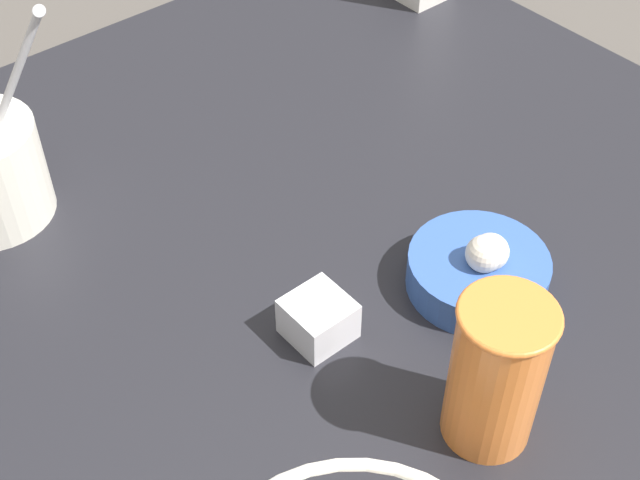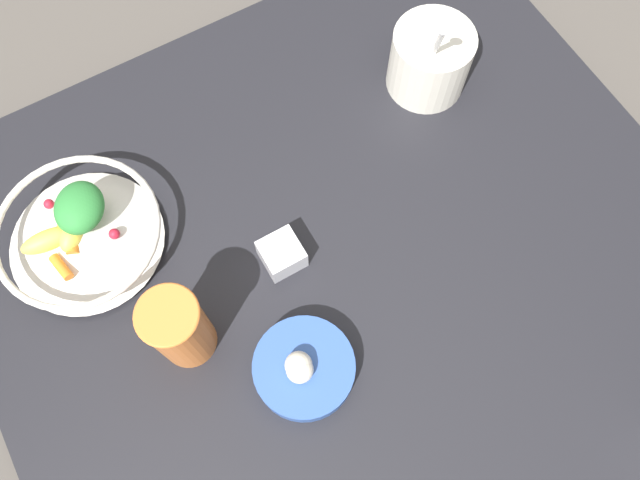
{
  "view_description": "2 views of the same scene",
  "coord_description": "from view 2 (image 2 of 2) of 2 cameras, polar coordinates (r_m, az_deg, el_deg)",
  "views": [
    {
      "loc": [
        0.48,
        -0.41,
        0.67
      ],
      "look_at": [
        0.02,
        -0.03,
        0.09
      ],
      "focal_mm": 50.0,
      "sensor_mm": 36.0,
      "label": 1
    },
    {
      "loc": [
        0.18,
        0.2,
        0.88
      ],
      "look_at": [
        0.03,
        -0.06,
        0.1
      ],
      "focal_mm": 35.0,
      "sensor_mm": 36.0,
      "label": 2
    }
  ],
  "objects": [
    {
      "name": "spice_jar",
      "position": [
        0.87,
        -3.51,
        -1.34
      ],
      "size": [
        0.05,
        0.05,
        0.04
      ],
      "color": "silver",
      "rests_on": "countertop"
    },
    {
      "name": "fruit_bowl",
      "position": [
        0.92,
        -21.08,
        0.61
      ],
      "size": [
        0.23,
        0.23,
        0.09
      ],
      "color": "silver",
      "rests_on": "countertop"
    },
    {
      "name": "drinking_cup",
      "position": [
        0.8,
        -12.79,
        -7.87
      ],
      "size": [
        0.08,
        0.08,
        0.14
      ],
      "color": "orange",
      "rests_on": "countertop"
    },
    {
      "name": "yogurt_tub",
      "position": [
        1.0,
        10.05,
        16.04
      ],
      "size": [
        0.14,
        0.15,
        0.24
      ],
      "color": "silver",
      "rests_on": "countertop"
    },
    {
      "name": "ground_plane",
      "position": [
        0.92,
        3.52,
        -4.52
      ],
      "size": [
        6.0,
        6.0,
        0.0
      ],
      "primitive_type": "plane",
      "color": "#4C4742"
    },
    {
      "name": "countertop",
      "position": [
        0.9,
        3.6,
        -4.1
      ],
      "size": [
        1.02,
        1.02,
        0.05
      ],
      "color": "black",
      "rests_on": "ground_plane"
    },
    {
      "name": "garlic_bowl",
      "position": [
        0.83,
        -1.52,
        -11.65
      ],
      "size": [
        0.13,
        0.13,
        0.07
      ],
      "color": "#3356A3",
      "rests_on": "countertop"
    }
  ]
}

